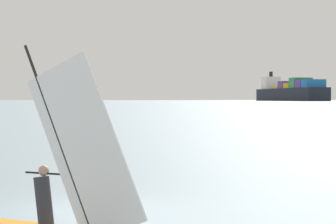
% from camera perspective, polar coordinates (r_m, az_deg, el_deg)
% --- Properties ---
extents(ground_plane, '(4000.00, 4000.00, 0.00)m').
position_cam_1_polar(ground_plane, '(16.27, -6.38, -8.39)').
color(ground_plane, gray).
extents(windsurfer, '(3.87, 0.88, 3.97)m').
position_cam_1_polar(windsurfer, '(13.46, -9.34, -5.96)').
color(windsurfer, orange).
rests_on(windsurfer, ground_plane).
extents(cargo_ship, '(94.69, 146.02, 33.27)m').
position_cam_1_polar(cargo_ship, '(710.38, 10.48, 1.72)').
color(cargo_ship, black).
rests_on(cargo_ship, ground_plane).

